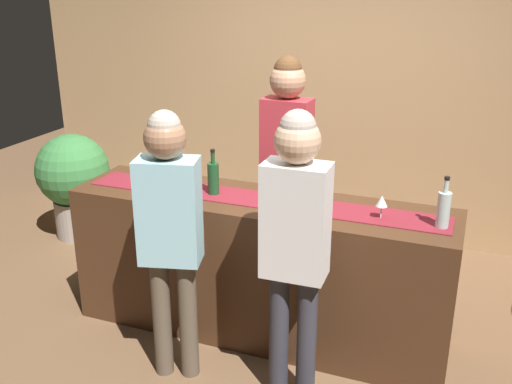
{
  "coord_description": "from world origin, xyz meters",
  "views": [
    {
      "loc": [
        1.22,
        -3.21,
        2.27
      ],
      "look_at": [
        -0.02,
        0.0,
        1.0
      ],
      "focal_mm": 40.81,
      "sensor_mm": 36.0,
      "label": 1
    }
  ],
  "objects_px": {
    "wine_bottle_green": "(213,178)",
    "wine_glass_mid_counter": "(382,202)",
    "customer_browsing": "(170,222)",
    "wine_bottle_clear": "(444,209)",
    "bartender": "(286,151)",
    "wine_glass_near_customer": "(167,174)",
    "potted_plant_tall": "(74,178)",
    "customer_sipping": "(295,231)"
  },
  "relations": [
    {
      "from": "wine_glass_near_customer",
      "to": "bartender",
      "type": "height_order",
      "value": "bartender"
    },
    {
      "from": "wine_bottle_green",
      "to": "wine_glass_mid_counter",
      "type": "height_order",
      "value": "wine_bottle_green"
    },
    {
      "from": "wine_glass_near_customer",
      "to": "potted_plant_tall",
      "type": "distance_m",
      "value": 1.81
    },
    {
      "from": "wine_bottle_clear",
      "to": "potted_plant_tall",
      "type": "distance_m",
      "value": 3.41
    },
    {
      "from": "wine_bottle_green",
      "to": "potted_plant_tall",
      "type": "xyz_separation_m",
      "value": [
        -1.83,
        0.87,
        -0.51
      ]
    },
    {
      "from": "bartender",
      "to": "customer_sipping",
      "type": "relative_size",
      "value": 1.06
    },
    {
      "from": "wine_bottle_clear",
      "to": "wine_bottle_green",
      "type": "height_order",
      "value": "same"
    },
    {
      "from": "wine_glass_near_customer",
      "to": "wine_glass_mid_counter",
      "type": "xyz_separation_m",
      "value": [
        1.41,
        -0.0,
        0.0
      ]
    },
    {
      "from": "wine_bottle_green",
      "to": "wine_glass_mid_counter",
      "type": "relative_size",
      "value": 2.1
    },
    {
      "from": "customer_browsing",
      "to": "potted_plant_tall",
      "type": "relative_size",
      "value": 1.69
    },
    {
      "from": "potted_plant_tall",
      "to": "customer_browsing",
      "type": "bearing_deg",
      "value": -38.63
    },
    {
      "from": "wine_bottle_green",
      "to": "bartender",
      "type": "bearing_deg",
      "value": 63.36
    },
    {
      "from": "wine_bottle_clear",
      "to": "wine_bottle_green",
      "type": "xyz_separation_m",
      "value": [
        -1.42,
        0.03,
        0.0
      ]
    },
    {
      "from": "customer_sipping",
      "to": "wine_glass_near_customer",
      "type": "bearing_deg",
      "value": 151.72
    },
    {
      "from": "potted_plant_tall",
      "to": "wine_bottle_green",
      "type": "bearing_deg",
      "value": -25.47
    },
    {
      "from": "wine_bottle_green",
      "to": "wine_glass_near_customer",
      "type": "distance_m",
      "value": 0.33
    },
    {
      "from": "customer_browsing",
      "to": "wine_bottle_clear",
      "type": "bearing_deg",
      "value": 7.26
    },
    {
      "from": "wine_glass_near_customer",
      "to": "wine_glass_mid_counter",
      "type": "distance_m",
      "value": 1.41
    },
    {
      "from": "wine_bottle_clear",
      "to": "customer_browsing",
      "type": "distance_m",
      "value": 1.52
    },
    {
      "from": "wine_glass_mid_counter",
      "to": "bartender",
      "type": "height_order",
      "value": "bartender"
    },
    {
      "from": "customer_browsing",
      "to": "potted_plant_tall",
      "type": "distance_m",
      "value": 2.4
    },
    {
      "from": "bartender",
      "to": "wine_glass_mid_counter",
      "type": "bearing_deg",
      "value": 144.56
    },
    {
      "from": "wine_bottle_green",
      "to": "wine_glass_mid_counter",
      "type": "xyz_separation_m",
      "value": [
        1.08,
        -0.02,
        -0.01
      ]
    },
    {
      "from": "potted_plant_tall",
      "to": "bartender",
      "type": "bearing_deg",
      "value": -7.48
    },
    {
      "from": "wine_bottle_clear",
      "to": "wine_bottle_green",
      "type": "distance_m",
      "value": 1.42
    },
    {
      "from": "wine_bottle_clear",
      "to": "wine_glass_near_customer",
      "type": "relative_size",
      "value": 2.1
    },
    {
      "from": "wine_bottle_clear",
      "to": "potted_plant_tall",
      "type": "relative_size",
      "value": 0.31
    },
    {
      "from": "wine_bottle_clear",
      "to": "bartender",
      "type": "xyz_separation_m",
      "value": [
        -1.13,
        0.62,
        0.05
      ]
    },
    {
      "from": "wine_glass_near_customer",
      "to": "customer_sipping",
      "type": "height_order",
      "value": "customer_sipping"
    },
    {
      "from": "customer_sipping",
      "to": "potted_plant_tall",
      "type": "xyz_separation_m",
      "value": [
        -2.55,
        1.42,
        -0.48
      ]
    },
    {
      "from": "wine_glass_near_customer",
      "to": "wine_glass_mid_counter",
      "type": "height_order",
      "value": "same"
    },
    {
      "from": "bartender",
      "to": "wine_glass_near_customer",
      "type": "bearing_deg",
      "value": 46.62
    },
    {
      "from": "wine_bottle_green",
      "to": "customer_browsing",
      "type": "height_order",
      "value": "customer_browsing"
    },
    {
      "from": "wine_bottle_clear",
      "to": "potted_plant_tall",
      "type": "height_order",
      "value": "wine_bottle_clear"
    },
    {
      "from": "wine_glass_mid_counter",
      "to": "wine_bottle_green",
      "type": "bearing_deg",
      "value": 178.94
    },
    {
      "from": "wine_bottle_green",
      "to": "wine_bottle_clear",
      "type": "bearing_deg",
      "value": -1.01
    },
    {
      "from": "bartender",
      "to": "wine_bottle_clear",
      "type": "bearing_deg",
      "value": 153.8
    },
    {
      "from": "wine_glass_mid_counter",
      "to": "customer_sipping",
      "type": "relative_size",
      "value": 0.09
    },
    {
      "from": "wine_bottle_clear",
      "to": "customer_browsing",
      "type": "relative_size",
      "value": 0.19
    },
    {
      "from": "wine_glass_near_customer",
      "to": "potted_plant_tall",
      "type": "height_order",
      "value": "wine_glass_near_customer"
    },
    {
      "from": "customer_sipping",
      "to": "customer_browsing",
      "type": "relative_size",
      "value": 1.03
    },
    {
      "from": "wine_glass_mid_counter",
      "to": "bartender",
      "type": "xyz_separation_m",
      "value": [
        -0.78,
        0.61,
        0.06
      ]
    }
  ]
}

